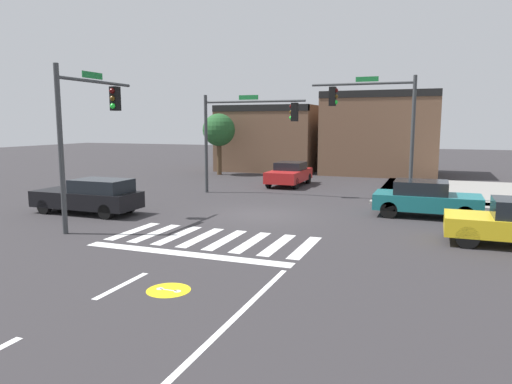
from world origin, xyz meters
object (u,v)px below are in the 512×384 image
at_px(traffic_signal_northwest, 244,125).
at_px(roadside_tree, 219,130).
at_px(traffic_signal_southwest, 86,120).
at_px(car_black, 90,196).
at_px(traffic_signal_northeast, 377,115).
at_px(car_red, 289,174).
at_px(car_teal, 425,198).

xyz_separation_m(traffic_signal_northwest, roadside_tree, (-5.65, 8.77, -0.46)).
relative_size(traffic_signal_southwest, roadside_tree, 1.27).
relative_size(traffic_signal_northwest, car_black, 1.22).
height_order(traffic_signal_northeast, car_red, traffic_signal_northeast).
bearing_deg(car_red, car_teal, 46.95).
xyz_separation_m(traffic_signal_southwest, traffic_signal_northeast, (9.31, 9.76, 0.28)).
distance_m(car_red, roadside_tree, 8.44).
xyz_separation_m(car_teal, car_red, (-8.24, 7.69, -0.03)).
bearing_deg(traffic_signal_northwest, car_red, 75.45).
relative_size(car_teal, car_black, 0.89).
distance_m(traffic_signal_northwest, car_black, 9.10).
bearing_deg(car_black, traffic_signal_southwest, 130.46).
xyz_separation_m(traffic_signal_northeast, car_teal, (2.48, -3.32, -3.51)).
xyz_separation_m(car_red, car_black, (-5.28, -12.13, 0.03)).
distance_m(traffic_signal_northwest, car_red, 5.64).
distance_m(traffic_signal_southwest, car_black, 4.18).
xyz_separation_m(traffic_signal_northeast, roadside_tree, (-12.59, 8.56, -0.93)).
height_order(car_red, roadside_tree, roadside_tree).
bearing_deg(traffic_signal_northwest, car_teal, -18.26).
bearing_deg(traffic_signal_northeast, traffic_signal_southwest, 46.36).
bearing_deg(car_black, traffic_signal_northeast, -144.88).
relative_size(car_teal, roadside_tree, 0.91).
bearing_deg(traffic_signal_northwest, roadside_tree, 122.81).
bearing_deg(traffic_signal_northeast, car_red, -37.24).
distance_m(traffic_signal_northeast, car_black, 13.93).
height_order(traffic_signal_southwest, car_teal, traffic_signal_southwest).
height_order(car_red, car_black, car_black).
distance_m(car_teal, roadside_tree, 19.37).
height_order(traffic_signal_southwest, car_black, traffic_signal_southwest).
relative_size(traffic_signal_northeast, traffic_signal_northwest, 1.06).
distance_m(traffic_signal_southwest, traffic_signal_northwest, 9.85).
bearing_deg(traffic_signal_northeast, roadside_tree, -34.20).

